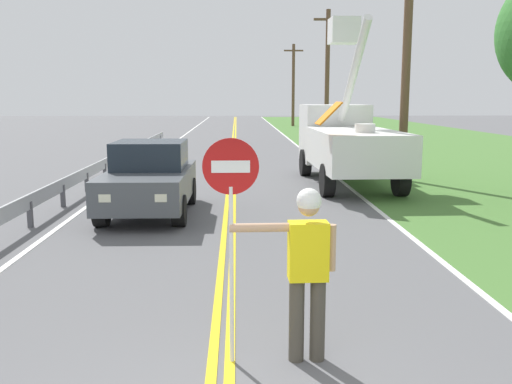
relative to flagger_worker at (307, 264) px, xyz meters
name	(u,v)px	position (x,y,z in m)	size (l,w,h in m)	color
grass_verge_right	(505,162)	(10.72, 17.97, -1.04)	(16.00, 110.00, 0.01)	#477533
centerline_yellow_left	(231,163)	(-0.97, 17.97, -1.04)	(0.11, 110.00, 0.01)	yellow
centerline_yellow_right	(235,163)	(-0.79, 17.97, -1.04)	(0.11, 110.00, 0.01)	yellow
edge_line_right	(318,162)	(2.72, 17.97, -1.04)	(0.12, 110.00, 0.01)	silver
edge_line_left	(146,163)	(-4.48, 17.97, -1.04)	(0.12, 110.00, 0.01)	silver
flagger_worker	(307,264)	(0.00, 0.00, 0.00)	(1.09, 0.25, 1.83)	#474238
stop_sign_paddle	(231,201)	(-0.77, -0.02, 0.66)	(0.56, 0.04, 2.33)	silver
utility_bucket_truck	(346,139)	(2.76, 12.35, 0.36)	(2.67, 6.85, 5.22)	white
oncoming_sedan_nearest	(150,179)	(-2.75, 7.62, -0.21)	(1.94, 4.12, 1.70)	#4C5156
utility_pole_near	(407,37)	(4.76, 12.86, 3.57)	(1.80, 0.28, 8.87)	brown
utility_pole_mid	(327,73)	(4.95, 30.13, 3.15)	(1.80, 0.28, 8.02)	brown
utility_pole_far	(293,84)	(4.64, 48.35, 2.93)	(1.80, 0.28, 7.60)	brown
guardrail_left_shoulder	(96,169)	(-5.08, 12.00, -0.53)	(0.10, 32.00, 0.71)	#9EA0A3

